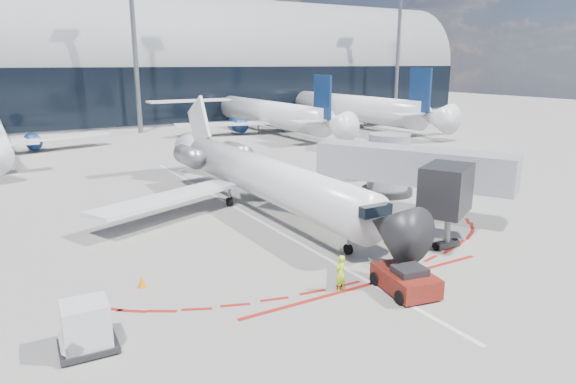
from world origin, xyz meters
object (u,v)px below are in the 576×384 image
ramp_worker (340,273)px  uld_container (86,327)px  pushback_tug (406,280)px  regional_jet (257,174)px

ramp_worker → uld_container: 10.91m
pushback_tug → regional_jet: bearing=97.9°
regional_jet → ramp_worker: (-3.10, -14.31, -1.62)m
uld_container → ramp_worker: bearing=-0.1°
regional_jet → ramp_worker: regional_jet is taller
regional_jet → uld_container: 19.69m
ramp_worker → pushback_tug: bearing=132.1°
regional_jet → pushback_tug: size_ratio=5.87×
uld_container → pushback_tug: bearing=-6.3°
regional_jet → pushback_tug: (-0.58, -15.89, -1.91)m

